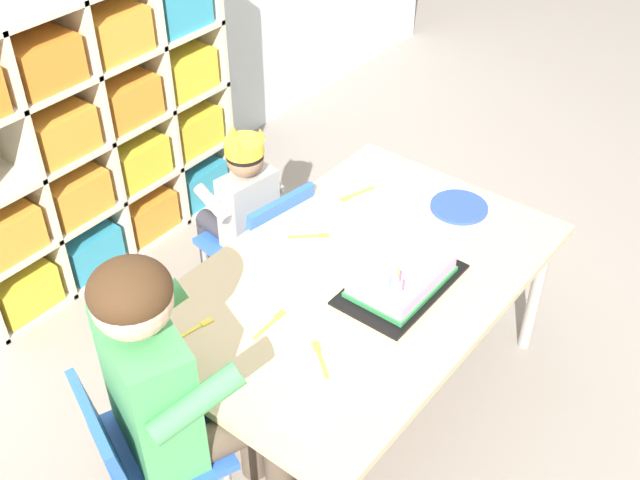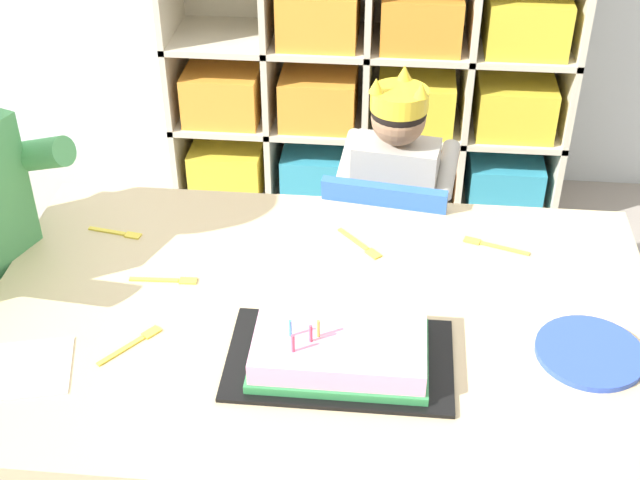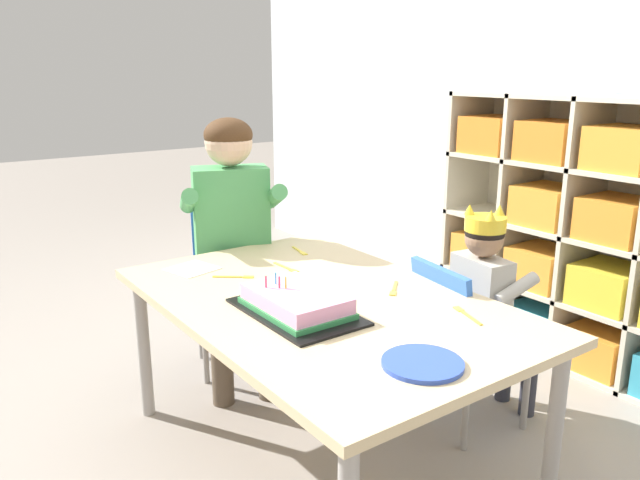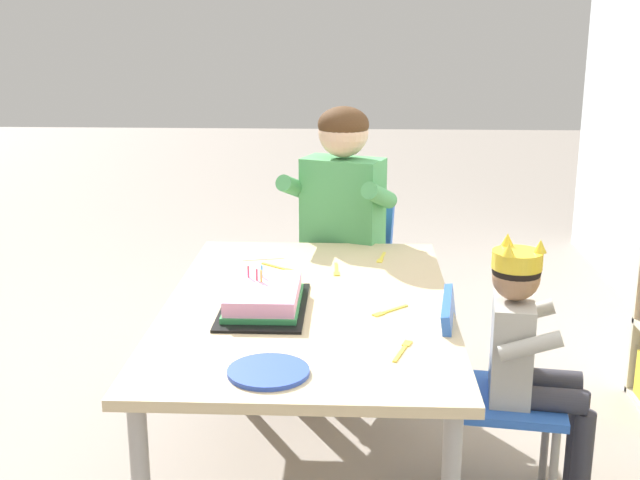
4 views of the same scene
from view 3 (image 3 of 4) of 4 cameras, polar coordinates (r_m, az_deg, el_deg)
The scene contains 16 objects.
ground at distance 2.22m, azimuth 0.17°, elevation -19.13°, with size 16.00×16.00×0.00m, color gray.
classroom_back_wall at distance 3.02m, azimuth 25.91°, elevation 15.10°, with size 5.49×0.10×2.64m, color silver.
storage_cubby_shelf at distance 2.90m, azimuth 22.90°, elevation -0.19°, with size 1.30×0.32×1.15m.
activity_table at distance 1.98m, azimuth 0.19°, elevation -6.69°, with size 1.33×0.86×0.57m.
classroom_chair_blue at distance 2.27m, azimuth 12.87°, elevation -8.27°, with size 0.36×0.40×0.62m.
child_with_crown at distance 2.29m, azimuth 15.17°, elevation -4.49°, with size 0.32×0.32×0.81m.
classroom_chair_adult_side at distance 2.70m, azimuth -7.99°, elevation -2.38°, with size 0.41×0.42×0.68m.
adult_helper_seated at distance 2.53m, azimuth -7.88°, elevation 1.74°, with size 0.49×0.47×1.07m.
birthday_cake_on_tray at distance 1.84m, azimuth -2.17°, elevation -5.80°, with size 0.41×0.25×0.10m.
paper_plate_stack at distance 1.56m, azimuth 9.30°, elevation -11.00°, with size 0.20×0.20×0.01m, color blue.
paper_napkin_square at distance 2.28m, azimuth -11.53°, elevation -2.59°, with size 0.15×0.15×0.00m, color white.
fork_at_table_front_edge at distance 2.17m, azimuth -7.65°, elevation -3.33°, with size 0.10×0.12×0.00m.
fork_beside_plate_stack at distance 1.88m, azimuth 13.14°, elevation -6.59°, with size 0.14×0.06×0.00m.
fork_near_cake_tray at distance 2.45m, azimuth -1.83°, elevation -1.02°, with size 0.13×0.04×0.00m.
fork_scattered_mid_table at distance 2.25m, azimuth -3.03°, elevation -2.55°, with size 0.14×0.02×0.00m.
fork_by_napkin at distance 2.05m, azimuth 6.73°, elevation -4.46°, with size 0.10×0.11×0.00m.
Camera 3 is at (1.48, -1.07, 1.26)m, focal length 35.23 mm.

